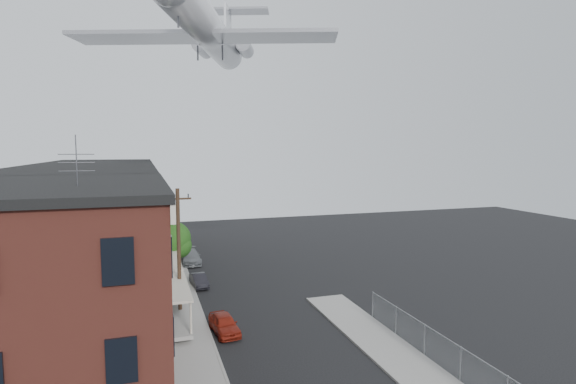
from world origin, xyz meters
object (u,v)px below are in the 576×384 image
object	(u,v)px
car_near	(224,324)
car_mid	(199,280)
car_far	(191,257)
street_tree	(174,241)
utility_pole	(179,252)
airplane	(209,31)

from	to	relation	value
car_near	car_mid	distance (m)	10.28
car_far	street_tree	bearing A→B (deg)	-109.57
utility_pole	airplane	bearing A→B (deg)	67.58
utility_pole	street_tree	bearing A→B (deg)	88.11
car_mid	car_far	xyz separation A→B (m)	(0.13, 8.16, 0.14)
utility_pole	street_tree	distance (m)	10.00
street_tree	car_near	xyz separation A→B (m)	(2.13, -13.24, -2.84)
street_tree	car_mid	xyz separation A→B (m)	(1.76, -2.97, -2.92)
utility_pole	car_far	distance (m)	15.79
car_mid	car_far	size ratio (longest dim) A/B	0.70
car_mid	car_far	bearing A→B (deg)	84.15
street_tree	car_far	size ratio (longest dim) A/B	1.12
street_tree	car_mid	bearing A→B (deg)	-59.34
car_near	car_far	distance (m)	18.43
utility_pole	car_mid	bearing A→B (deg)	73.31
utility_pole	car_near	xyz separation A→B (m)	(2.46, -3.31, -4.07)
street_tree	car_near	world-z (taller)	street_tree
utility_pole	street_tree	world-z (taller)	utility_pole
car_far	airplane	bearing A→B (deg)	-78.78
car_far	airplane	size ratio (longest dim) A/B	0.19
airplane	street_tree	bearing A→B (deg)	155.09
utility_pole	car_far	xyz separation A→B (m)	(2.21, 15.12, -4.00)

